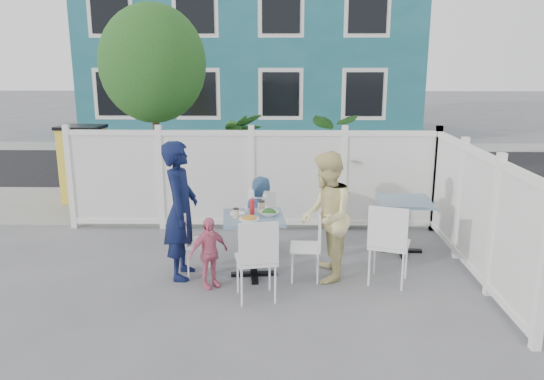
{
  "coord_description": "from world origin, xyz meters",
  "views": [
    {
      "loc": [
        0.61,
        -5.78,
        2.68
      ],
      "look_at": [
        0.46,
        0.9,
        1.02
      ],
      "focal_mm": 35.0,
      "sensor_mm": 36.0,
      "label": 1
    }
  ],
  "objects_px": {
    "chair_right": "(311,241)",
    "man": "(181,210)",
    "toddler": "(209,253)",
    "chair_left": "(192,237)",
    "chair_near": "(257,254)",
    "spare_table": "(404,212)",
    "woman": "(326,217)",
    "chair_back": "(258,219)",
    "main_table": "(254,230)",
    "boy": "(261,214)",
    "utility_cabinet": "(84,166)"
  },
  "relations": [
    {
      "from": "spare_table",
      "to": "man",
      "type": "height_order",
      "value": "man"
    },
    {
      "from": "chair_near",
      "to": "chair_left",
      "type": "bearing_deg",
      "value": 126.65
    },
    {
      "from": "utility_cabinet",
      "to": "toddler",
      "type": "xyz_separation_m",
      "value": [
        2.9,
        -3.85,
        -0.27
      ]
    },
    {
      "from": "chair_near",
      "to": "spare_table",
      "type": "bearing_deg",
      "value": 27.82
    },
    {
      "from": "chair_right",
      "to": "chair_left",
      "type": "bearing_deg",
      "value": 88.27
    },
    {
      "from": "utility_cabinet",
      "to": "main_table",
      "type": "height_order",
      "value": "utility_cabinet"
    },
    {
      "from": "chair_right",
      "to": "woman",
      "type": "height_order",
      "value": "woman"
    },
    {
      "from": "spare_table",
      "to": "chair_near",
      "type": "relative_size",
      "value": 0.79
    },
    {
      "from": "main_table",
      "to": "chair_near",
      "type": "relative_size",
      "value": 0.84
    },
    {
      "from": "spare_table",
      "to": "chair_right",
      "type": "relative_size",
      "value": 0.91
    },
    {
      "from": "utility_cabinet",
      "to": "woman",
      "type": "bearing_deg",
      "value": -34.63
    },
    {
      "from": "chair_back",
      "to": "toddler",
      "type": "height_order",
      "value": "chair_back"
    },
    {
      "from": "spare_table",
      "to": "man",
      "type": "distance_m",
      "value": 3.1
    },
    {
      "from": "utility_cabinet",
      "to": "man",
      "type": "distance_m",
      "value": 4.34
    },
    {
      "from": "boy",
      "to": "toddler",
      "type": "relative_size",
      "value": 1.24
    },
    {
      "from": "man",
      "to": "chair_right",
      "type": "bearing_deg",
      "value": -91.54
    },
    {
      "from": "main_table",
      "to": "chair_right",
      "type": "relative_size",
      "value": 0.96
    },
    {
      "from": "man",
      "to": "chair_left",
      "type": "bearing_deg",
      "value": -65.92
    },
    {
      "from": "main_table",
      "to": "chair_right",
      "type": "distance_m",
      "value": 0.73
    },
    {
      "from": "main_table",
      "to": "spare_table",
      "type": "height_order",
      "value": "main_table"
    },
    {
      "from": "main_table",
      "to": "chair_left",
      "type": "xyz_separation_m",
      "value": [
        -0.78,
        0.03,
        -0.1
      ]
    },
    {
      "from": "main_table",
      "to": "chair_back",
      "type": "distance_m",
      "value": 0.74
    },
    {
      "from": "spare_table",
      "to": "boy",
      "type": "height_order",
      "value": "boy"
    },
    {
      "from": "spare_table",
      "to": "woman",
      "type": "relative_size",
      "value": 0.48
    },
    {
      "from": "chair_left",
      "to": "man",
      "type": "bearing_deg",
      "value": -83.96
    },
    {
      "from": "main_table",
      "to": "chair_right",
      "type": "bearing_deg",
      "value": -6.1
    },
    {
      "from": "woman",
      "to": "toddler",
      "type": "distance_m",
      "value": 1.49
    },
    {
      "from": "utility_cabinet",
      "to": "toddler",
      "type": "height_order",
      "value": "utility_cabinet"
    },
    {
      "from": "chair_back",
      "to": "chair_near",
      "type": "xyz_separation_m",
      "value": [
        0.05,
        -1.47,
        0.04
      ]
    },
    {
      "from": "man",
      "to": "toddler",
      "type": "relative_size",
      "value": 1.98
    },
    {
      "from": "chair_near",
      "to": "boy",
      "type": "height_order",
      "value": "boy"
    },
    {
      "from": "main_table",
      "to": "man",
      "type": "distance_m",
      "value": 0.93
    },
    {
      "from": "chair_back",
      "to": "woman",
      "type": "height_order",
      "value": "woman"
    },
    {
      "from": "man",
      "to": "spare_table",
      "type": "bearing_deg",
      "value": -72.43
    },
    {
      "from": "utility_cabinet",
      "to": "chair_back",
      "type": "height_order",
      "value": "utility_cabinet"
    },
    {
      "from": "main_table",
      "to": "utility_cabinet",
      "type": "bearing_deg",
      "value": 134.33
    },
    {
      "from": "chair_left",
      "to": "boy",
      "type": "bearing_deg",
      "value": 119.36
    },
    {
      "from": "main_table",
      "to": "toddler",
      "type": "distance_m",
      "value": 0.65
    },
    {
      "from": "chair_right",
      "to": "man",
      "type": "xyz_separation_m",
      "value": [
        -1.61,
        0.05,
        0.37
      ]
    },
    {
      "from": "main_table",
      "to": "toddler",
      "type": "relative_size",
      "value": 0.94
    },
    {
      "from": "chair_near",
      "to": "boy",
      "type": "relative_size",
      "value": 0.9
    },
    {
      "from": "chair_left",
      "to": "chair_near",
      "type": "bearing_deg",
      "value": 30.57
    },
    {
      "from": "chair_right",
      "to": "boy",
      "type": "distance_m",
      "value": 1.2
    },
    {
      "from": "woman",
      "to": "chair_near",
      "type": "bearing_deg",
      "value": -46.59
    },
    {
      "from": "main_table",
      "to": "toddler",
      "type": "xyz_separation_m",
      "value": [
        -0.52,
        -0.35,
        -0.17
      ]
    },
    {
      "from": "man",
      "to": "toddler",
      "type": "height_order",
      "value": "man"
    },
    {
      "from": "spare_table",
      "to": "woman",
      "type": "height_order",
      "value": "woman"
    },
    {
      "from": "boy",
      "to": "chair_near",
      "type": "bearing_deg",
      "value": 74.41
    },
    {
      "from": "chair_back",
      "to": "toddler",
      "type": "xyz_separation_m",
      "value": [
        -0.54,
        -1.08,
        -0.09
      ]
    },
    {
      "from": "chair_back",
      "to": "woman",
      "type": "distance_m",
      "value": 1.2
    }
  ]
}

